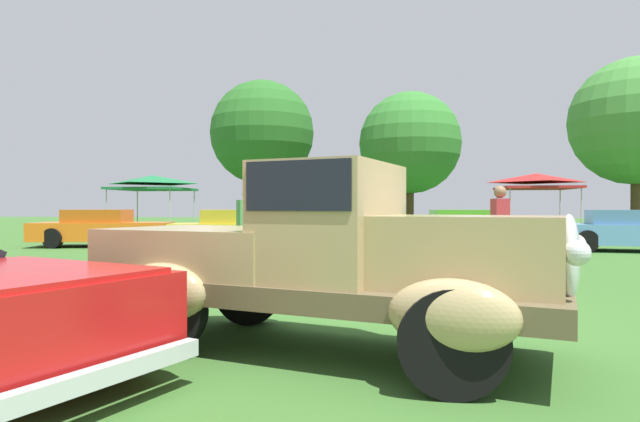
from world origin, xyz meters
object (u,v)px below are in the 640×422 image
object	(u,v)px
show_car_yellow	(235,230)
show_car_orange	(102,228)
spectator_far_side	(247,225)
feature_pickup_truck	(324,256)
spectator_between_cars	(500,229)
canopy_tent_center_field	(346,182)
show_car_skyblue	(632,231)
show_car_lime	(470,230)
canopy_tent_right_field	(536,180)
canopy_tent_left_field	(152,182)

from	to	relation	value
show_car_yellow	show_car_orange	bearing A→B (deg)	175.17
spectator_far_side	feature_pickup_truck	bearing A→B (deg)	-69.12
spectator_between_cars	canopy_tent_center_field	distance (m)	14.92
show_car_yellow	feature_pickup_truck	bearing A→B (deg)	-69.82
show_car_yellow	show_car_skyblue	xyz separation A→B (m)	(11.82, 0.62, 0.00)
show_car_orange	show_car_lime	xyz separation A→B (m)	(11.84, 0.31, 0.00)
show_car_orange	show_car_skyblue	size ratio (longest dim) A/B	0.95
show_car_lime	spectator_far_side	xyz separation A→B (m)	(-5.50, -5.58, 0.31)
feature_pickup_truck	show_car_orange	distance (m)	14.81
show_car_skyblue	spectator_between_cars	xyz separation A→B (m)	(-5.06, -6.88, 0.31)
show_car_yellow	show_car_skyblue	distance (m)	11.84
canopy_tent_right_field	canopy_tent_left_field	bearing A→B (deg)	-177.38
show_car_yellow	show_car_lime	xyz separation A→B (m)	(7.19, 0.71, 0.00)
show_car_orange	show_car_lime	bearing A→B (deg)	1.51
show_car_yellow	canopy_tent_center_field	xyz separation A→B (m)	(2.78, 8.04, 1.82)
show_car_orange	canopy_tent_left_field	bearing A→B (deg)	99.81
canopy_tent_right_field	spectator_far_side	bearing A→B (deg)	-126.98
spectator_far_side	canopy_tent_right_field	xyz separation A→B (m)	(9.11, 12.10, 1.51)
feature_pickup_truck	show_car_lime	size ratio (longest dim) A/B	0.98
spectator_between_cars	spectator_far_side	distance (m)	5.25
show_car_lime	show_car_skyblue	bearing A→B (deg)	-1.08
feature_pickup_truck	show_car_lime	distance (m)	12.54
canopy_tent_center_field	canopy_tent_right_field	world-z (taller)	same
canopy_tent_left_field	show_car_skyblue	bearing A→B (deg)	-18.47
show_car_skyblue	canopy_tent_left_field	xyz separation A→B (m)	(-17.52, 5.85, 1.82)
show_car_lime	spectator_between_cars	world-z (taller)	spectator_between_cars
show_car_yellow	canopy_tent_center_field	size ratio (longest dim) A/B	1.49
show_car_lime	spectator_between_cars	xyz separation A→B (m)	(-0.43, -6.97, 0.31)
show_car_lime	spectator_between_cars	bearing A→B (deg)	-93.56
canopy_tent_center_field	show_car_skyblue	bearing A→B (deg)	-39.37
canopy_tent_left_field	spectator_far_side	bearing A→B (deg)	-56.89
show_car_orange	canopy_tent_right_field	xyz separation A→B (m)	(15.45, 6.83, 1.82)
show_car_lime	spectator_far_side	world-z (taller)	spectator_far_side
show_car_lime	canopy_tent_center_field	distance (m)	8.75
show_car_skyblue	canopy_tent_left_field	size ratio (longest dim) A/B	1.53
show_car_yellow	spectator_between_cars	world-z (taller)	spectator_between_cars
spectator_between_cars	spectator_far_side	size ratio (longest dim) A/B	1.00
feature_pickup_truck	show_car_skyblue	world-z (taller)	feature_pickup_truck
canopy_tent_right_field	spectator_between_cars	bearing A→B (deg)	-106.69
show_car_yellow	show_car_skyblue	size ratio (longest dim) A/B	0.89
spectator_between_cars	feature_pickup_truck	bearing A→B (deg)	-116.05
show_car_orange	show_car_yellow	bearing A→B (deg)	-4.83
show_car_lime	canopy_tent_right_field	bearing A→B (deg)	61.02
canopy_tent_left_field	feature_pickup_truck	bearing A→B (deg)	-61.08
show_car_skyblue	canopy_tent_center_field	bearing A→B (deg)	140.63
show_car_orange	show_car_lime	distance (m)	11.85
spectator_between_cars	canopy_tent_left_field	size ratio (longest dim) A/B	0.54
show_car_yellow	show_car_lime	world-z (taller)	same
show_car_yellow	spectator_between_cars	distance (m)	9.22
canopy_tent_left_field	show_car_orange	bearing A→B (deg)	-80.19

